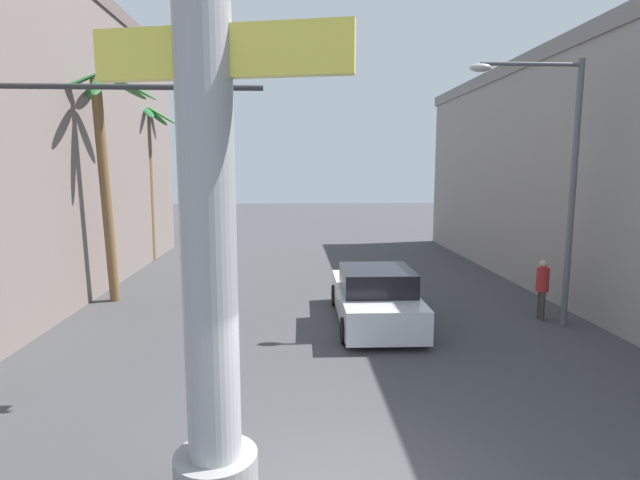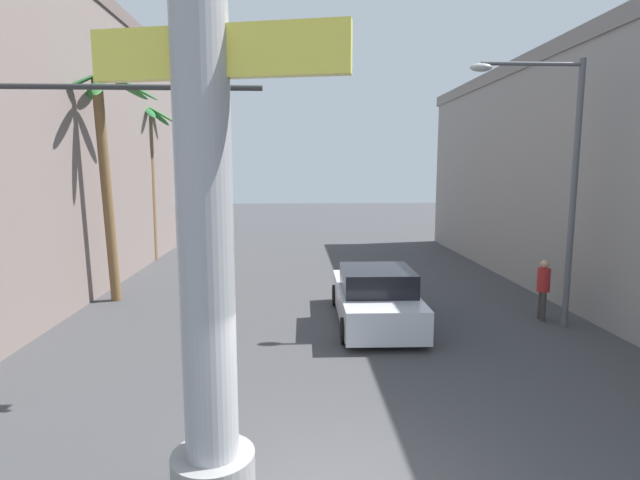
{
  "view_description": "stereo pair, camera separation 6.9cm",
  "coord_description": "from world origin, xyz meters",
  "px_view_note": "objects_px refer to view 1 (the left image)",
  "views": [
    {
      "loc": [
        -0.64,
        -5.68,
        4.17
      ],
      "look_at": [
        0.0,
        5.99,
        2.5
      ],
      "focal_mm": 28.0,
      "sensor_mm": 36.0,
      "label": 1
    },
    {
      "loc": [
        -0.57,
        -5.68,
        4.17
      ],
      "look_at": [
        0.0,
        5.99,
        2.5
      ],
      "focal_mm": 28.0,
      "sensor_mm": 36.0,
      "label": 2
    }
  ],
  "objects_px": {
    "street_lamp": "(556,166)",
    "palm_tree_mid_left": "(105,156)",
    "palm_tree_far_left": "(147,156)",
    "car_lead": "(375,297)",
    "pedestrian_mid_right": "(542,285)",
    "traffic_light_mast": "(57,174)",
    "neon_sign_pole": "(204,60)"
  },
  "relations": [
    {
      "from": "car_lead",
      "to": "pedestrian_mid_right",
      "type": "height_order",
      "value": "pedestrian_mid_right"
    },
    {
      "from": "car_lead",
      "to": "palm_tree_far_left",
      "type": "height_order",
      "value": "palm_tree_far_left"
    },
    {
      "from": "neon_sign_pole",
      "to": "pedestrian_mid_right",
      "type": "height_order",
      "value": "neon_sign_pole"
    },
    {
      "from": "car_lead",
      "to": "street_lamp",
      "type": "bearing_deg",
      "value": -6.56
    },
    {
      "from": "neon_sign_pole",
      "to": "palm_tree_mid_left",
      "type": "relative_size",
      "value": 1.52
    },
    {
      "from": "car_lead",
      "to": "neon_sign_pole",
      "type": "bearing_deg",
      "value": -113.38
    },
    {
      "from": "neon_sign_pole",
      "to": "street_lamp",
      "type": "height_order",
      "value": "neon_sign_pole"
    },
    {
      "from": "car_lead",
      "to": "palm_tree_far_left",
      "type": "distance_m",
      "value": 13.88
    },
    {
      "from": "palm_tree_far_left",
      "to": "pedestrian_mid_right",
      "type": "xyz_separation_m",
      "value": [
        13.4,
        -9.98,
        -3.77
      ]
    },
    {
      "from": "traffic_light_mast",
      "to": "car_lead",
      "type": "distance_m",
      "value": 8.2
    },
    {
      "from": "street_lamp",
      "to": "pedestrian_mid_right",
      "type": "relative_size",
      "value": 4.09
    },
    {
      "from": "neon_sign_pole",
      "to": "palm_tree_mid_left",
      "type": "height_order",
      "value": "neon_sign_pole"
    },
    {
      "from": "traffic_light_mast",
      "to": "palm_tree_mid_left",
      "type": "xyz_separation_m",
      "value": [
        -1.43,
        6.36,
        0.5
      ]
    },
    {
      "from": "neon_sign_pole",
      "to": "car_lead",
      "type": "height_order",
      "value": "neon_sign_pole"
    },
    {
      "from": "neon_sign_pole",
      "to": "traffic_light_mast",
      "type": "height_order",
      "value": "neon_sign_pole"
    },
    {
      "from": "traffic_light_mast",
      "to": "palm_tree_mid_left",
      "type": "distance_m",
      "value": 6.53
    },
    {
      "from": "car_lead",
      "to": "traffic_light_mast",
      "type": "bearing_deg",
      "value": -149.3
    },
    {
      "from": "palm_tree_far_left",
      "to": "pedestrian_mid_right",
      "type": "height_order",
      "value": "palm_tree_far_left"
    },
    {
      "from": "traffic_light_mast",
      "to": "pedestrian_mid_right",
      "type": "height_order",
      "value": "traffic_light_mast"
    },
    {
      "from": "car_lead",
      "to": "palm_tree_mid_left",
      "type": "height_order",
      "value": "palm_tree_mid_left"
    },
    {
      "from": "street_lamp",
      "to": "palm_tree_mid_left",
      "type": "height_order",
      "value": "palm_tree_mid_left"
    },
    {
      "from": "street_lamp",
      "to": "pedestrian_mid_right",
      "type": "bearing_deg",
      "value": 76.21
    },
    {
      "from": "palm_tree_far_left",
      "to": "car_lead",
      "type": "bearing_deg",
      "value": -48.94
    },
    {
      "from": "palm_tree_mid_left",
      "to": "pedestrian_mid_right",
      "type": "distance_m",
      "value": 13.28
    },
    {
      "from": "palm_tree_mid_left",
      "to": "pedestrian_mid_right",
      "type": "bearing_deg",
      "value": -11.3
    },
    {
      "from": "car_lead",
      "to": "pedestrian_mid_right",
      "type": "bearing_deg",
      "value": 0.4
    },
    {
      "from": "street_lamp",
      "to": "palm_tree_mid_left",
      "type": "relative_size",
      "value": 0.98
    },
    {
      "from": "street_lamp",
      "to": "traffic_light_mast",
      "type": "distance_m",
      "value": 11.46
    },
    {
      "from": "palm_tree_mid_left",
      "to": "pedestrian_mid_right",
      "type": "xyz_separation_m",
      "value": [
        12.54,
        -2.51,
        -3.59
      ]
    },
    {
      "from": "palm_tree_far_left",
      "to": "pedestrian_mid_right",
      "type": "relative_size",
      "value": 4.13
    },
    {
      "from": "traffic_light_mast",
      "to": "street_lamp",
      "type": "bearing_deg",
      "value": 16.73
    },
    {
      "from": "street_lamp",
      "to": "palm_tree_far_left",
      "type": "distance_m",
      "value": 16.94
    }
  ]
}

